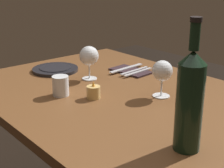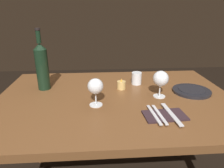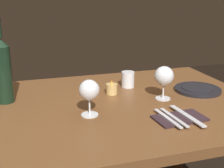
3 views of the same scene
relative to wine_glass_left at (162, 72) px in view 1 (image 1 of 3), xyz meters
name	(u,v)px [view 1 (image 1 of 3)]	position (x,y,z in m)	size (l,w,h in m)	color
dining_table	(123,116)	(0.11, 0.10, -0.19)	(1.30, 0.90, 0.74)	brown
wine_glass_left	(162,72)	(0.00, 0.00, 0.00)	(0.08, 0.08, 0.14)	white
wine_glass_right	(89,57)	(0.35, 0.08, 0.00)	(0.08, 0.08, 0.15)	white
wine_bottle	(190,99)	(-0.31, 0.25, 0.05)	(0.07, 0.07, 0.36)	black
water_tumbler	(61,87)	(0.26, 0.29, -0.06)	(0.06, 0.06, 0.08)	white
votive_candle	(93,93)	(0.15, 0.21, -0.08)	(0.05, 0.05, 0.07)	#DBB266
dinner_plate	(55,69)	(0.56, 0.13, -0.09)	(0.22, 0.22, 0.02)	black
folded_napkin	(131,71)	(0.31, -0.13, -0.10)	(0.20, 0.12, 0.01)	#2D1E23
fork_inner	(134,71)	(0.29, -0.13, -0.09)	(0.03, 0.18, 0.00)	silver
fork_outer	(138,72)	(0.26, -0.13, -0.09)	(0.03, 0.18, 0.00)	silver
table_knife	(126,68)	(0.34, -0.13, -0.09)	(0.04, 0.21, 0.00)	silver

